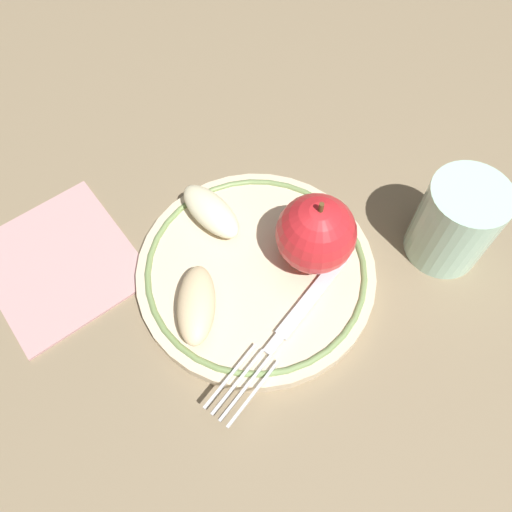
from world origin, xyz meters
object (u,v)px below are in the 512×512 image
object	(u,v)px
apple_red_whole	(316,234)
apple_slice_back	(196,305)
drinking_glass	(455,222)
apple_slice_front	(211,211)
fork	(291,323)
napkin_folded	(59,262)
plate	(256,271)

from	to	relation	value
apple_red_whole	apple_slice_back	size ratio (longest dim) A/B	1.08
drinking_glass	apple_slice_front	bearing A→B (deg)	125.60
apple_red_whole	apple_slice_front	bearing A→B (deg)	108.36
apple_red_whole	fork	world-z (taller)	apple_red_whole
apple_slice_back	napkin_folded	xyz separation A→B (m)	(-0.05, 0.14, -0.03)
plate	napkin_folded	world-z (taller)	plate
drinking_glass	apple_slice_back	bearing A→B (deg)	149.12
fork	apple_slice_front	bearing A→B (deg)	-108.59
apple_slice_back	napkin_folded	world-z (taller)	apple_slice_back
apple_slice_front	apple_slice_back	world-z (taller)	same
apple_red_whole	drinking_glass	bearing A→B (deg)	-40.75
drinking_glass	fork	bearing A→B (deg)	161.37
apple_slice_front	fork	xyz separation A→B (m)	(-0.03, -0.13, -0.01)
apple_slice_front	napkin_folded	size ratio (longest dim) A/B	0.51
fork	drinking_glass	bearing A→B (deg)	157.98
apple_red_whole	apple_slice_back	world-z (taller)	apple_red_whole
apple_red_whole	apple_slice_front	xyz separation A→B (m)	(-0.03, 0.10, -0.02)
apple_slice_back	fork	xyz separation A→B (m)	(0.04, -0.07, -0.01)
apple_red_whole	drinking_glass	world-z (taller)	apple_red_whole
apple_slice_back	drinking_glass	world-z (taller)	drinking_glass
plate	napkin_folded	distance (m)	0.19
apple_red_whole	napkin_folded	bearing A→B (deg)	131.14
drinking_glass	napkin_folded	world-z (taller)	drinking_glass
apple_slice_back	drinking_glass	bearing A→B (deg)	-72.29
fork	napkin_folded	world-z (taller)	fork
apple_slice_front	napkin_folded	xyz separation A→B (m)	(-0.13, 0.09, -0.03)
plate	napkin_folded	size ratio (longest dim) A/B	1.53
apple_red_whole	apple_slice_back	distance (m)	0.12
drinking_glass	plate	bearing A→B (deg)	141.11
apple_slice_back	napkin_folded	bearing A→B (deg)	67.39
apple_red_whole	fork	bearing A→B (deg)	-156.63
apple_slice_back	napkin_folded	size ratio (longest dim) A/B	0.51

